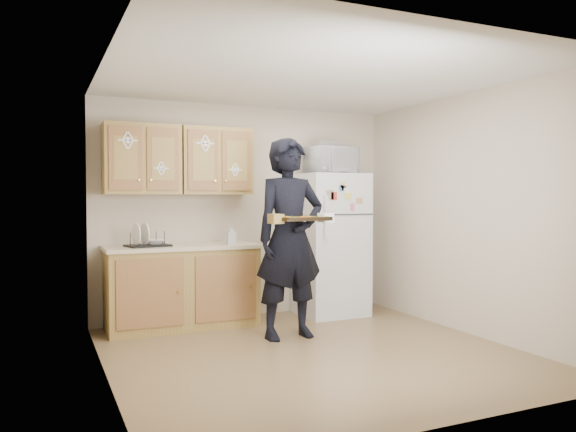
{
  "coord_description": "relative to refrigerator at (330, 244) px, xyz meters",
  "views": [
    {
      "loc": [
        -2.29,
        -4.53,
        1.43
      ],
      "look_at": [
        -0.05,
        0.45,
        1.24
      ],
      "focal_mm": 35.0,
      "sensor_mm": 36.0,
      "label": 1
    }
  ],
  "objects": [
    {
      "name": "pizza_back_left",
      "position": [
        -1.05,
        -1.06,
        0.38
      ],
      "size": [
        0.16,
        0.16,
        0.02
      ],
      "primitive_type": "cylinder",
      "color": "orange",
      "rests_on": "baking_tray"
    },
    {
      "name": "pizza_back_right",
      "position": [
        -0.82,
        -1.04,
        0.38
      ],
      "size": [
        0.16,
        0.16,
        0.02
      ],
      "primitive_type": "cylinder",
      "color": "orange",
      "rests_on": "baking_tray"
    },
    {
      "name": "floor",
      "position": [
        -0.95,
        -1.43,
        -0.85
      ],
      "size": [
        3.6,
        3.6,
        0.0
      ],
      "primitive_type": "plane",
      "color": "brown",
      "rests_on": "ground"
    },
    {
      "name": "microwave",
      "position": [
        -0.02,
        -0.05,
        1.01
      ],
      "size": [
        0.62,
        0.47,
        0.31
      ],
      "primitive_type": "imported",
      "rotation": [
        0.0,
        0.0,
        0.17
      ],
      "color": "silver",
      "rests_on": "refrigerator"
    },
    {
      "name": "bowl",
      "position": [
        -2.09,
        0.03,
        0.1
      ],
      "size": [
        0.26,
        0.26,
        0.05
      ],
      "primitive_type": "imported",
      "rotation": [
        0.0,
        0.0,
        -0.29
      ],
      "color": "white",
      "rests_on": "dish_rack"
    },
    {
      "name": "wall_left",
      "position": [
        -2.75,
        -1.43,
        0.4
      ],
      "size": [
        0.04,
        3.6,
        2.5
      ],
      "primitive_type": "cube",
      "color": "beige",
      "rests_on": "floor"
    },
    {
      "name": "wall_right",
      "position": [
        0.85,
        -1.43,
        0.4
      ],
      "size": [
        0.04,
        3.6,
        2.5
      ],
      "primitive_type": "cube",
      "color": "beige",
      "rests_on": "floor"
    },
    {
      "name": "cereal_box",
      "position": [
        0.52,
        0.24,
        -0.69
      ],
      "size": [
        0.2,
        0.07,
        0.32
      ],
      "primitive_type": "cube",
      "color": "#EAC352",
      "rests_on": "floor"
    },
    {
      "name": "baking_tray",
      "position": [
        -0.93,
        -1.13,
        0.36
      ],
      "size": [
        0.5,
        0.38,
        0.04
      ],
      "primitive_type": "cube",
      "rotation": [
        0.0,
        0.0,
        0.05
      ],
      "color": "black",
      "rests_on": "person"
    },
    {
      "name": "base_cabinet",
      "position": [
        -1.8,
        0.05,
        -0.42
      ],
      "size": [
        1.6,
        0.6,
        0.86
      ],
      "primitive_type": "cube",
      "color": "brown",
      "rests_on": "floor"
    },
    {
      "name": "ceiling",
      "position": [
        -0.95,
        -1.43,
        1.65
      ],
      "size": [
        3.6,
        3.6,
        0.0
      ],
      "primitive_type": "plane",
      "color": "silver",
      "rests_on": "wall_back"
    },
    {
      "name": "person",
      "position": [
        -0.91,
        -0.83,
        0.16
      ],
      "size": [
        0.76,
        0.52,
        2.02
      ],
      "primitive_type": "imported",
      "rotation": [
        0.0,
        0.0,
        0.05
      ],
      "color": "black",
      "rests_on": "floor"
    },
    {
      "name": "pizza_front_right",
      "position": [
        -0.81,
        -1.2,
        0.38
      ],
      "size": [
        0.16,
        0.16,
        0.02
      ],
      "primitive_type": "cylinder",
      "color": "orange",
      "rests_on": "baking_tray"
    },
    {
      "name": "wall_front",
      "position": [
        -0.95,
        -3.23,
        0.4
      ],
      "size": [
        3.6,
        0.04,
        2.5
      ],
      "primitive_type": "cube",
      "color": "beige",
      "rests_on": "floor"
    },
    {
      "name": "pizza_front_left",
      "position": [
        -1.04,
        -1.22,
        0.38
      ],
      "size": [
        0.16,
        0.16,
        0.02
      ],
      "primitive_type": "cylinder",
      "color": "orange",
      "rests_on": "baking_tray"
    },
    {
      "name": "countertop",
      "position": [
        -1.8,
        0.05,
        0.03
      ],
      "size": [
        1.64,
        0.64,
        0.04
      ],
      "primitive_type": "cube",
      "color": "beige",
      "rests_on": "base_cabinet"
    },
    {
      "name": "refrigerator",
      "position": [
        0.0,
        0.0,
        0.0
      ],
      "size": [
        0.75,
        0.7,
        1.7
      ],
      "primitive_type": "cube",
      "color": "silver",
      "rests_on": "floor"
    },
    {
      "name": "soap_bottle",
      "position": [
        -1.28,
        -0.05,
        0.16
      ],
      "size": [
        0.1,
        0.1,
        0.21
      ],
      "primitive_type": "imported",
      "rotation": [
        0.0,
        0.0,
        -0.01
      ],
      "color": "silver",
      "rests_on": "countertop"
    },
    {
      "name": "upper_cab_left",
      "position": [
        -2.2,
        0.18,
        0.98
      ],
      "size": [
        0.8,
        0.33,
        0.75
      ],
      "primitive_type": "cube",
      "color": "brown",
      "rests_on": "wall_back"
    },
    {
      "name": "foil_pan",
      "position": [
        -0.05,
        -0.02,
        1.2
      ],
      "size": [
        0.33,
        0.24,
        0.07
      ],
      "primitive_type": "cube",
      "rotation": [
        0.0,
        0.0,
        -0.05
      ],
      "color": "silver",
      "rests_on": "microwave"
    },
    {
      "name": "dish_rack",
      "position": [
        -2.17,
        0.03,
        0.13
      ],
      "size": [
        0.48,
        0.4,
        0.17
      ],
      "primitive_type": "cube",
      "rotation": [
        0.0,
        0.0,
        0.22
      ],
      "color": "black",
      "rests_on": "countertop"
    },
    {
      "name": "wall_back",
      "position": [
        -0.95,
        0.37,
        0.4
      ],
      "size": [
        3.6,
        0.04,
        2.5
      ],
      "primitive_type": "cube",
      "color": "beige",
      "rests_on": "floor"
    },
    {
      "name": "upper_cab_right",
      "position": [
        -1.38,
        0.18,
        0.98
      ],
      "size": [
        0.8,
        0.33,
        0.75
      ],
      "primitive_type": "cube",
      "color": "brown",
      "rests_on": "wall_back"
    }
  ]
}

